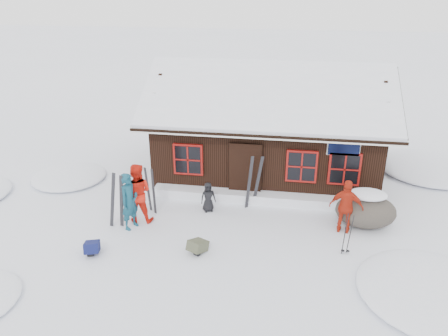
{
  "coord_description": "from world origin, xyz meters",
  "views": [
    {
      "loc": [
        2.34,
        -11.24,
        7.11
      ],
      "look_at": [
        0.23,
        2.01,
        1.3
      ],
      "focal_mm": 35.0,
      "sensor_mm": 36.0,
      "label": 1
    }
  ],
  "objects": [
    {
      "name": "backpack_olive",
      "position": [
        -0.03,
        -1.09,
        0.15
      ],
      "size": [
        0.6,
        0.66,
        0.29
      ],
      "primitive_type": "cube",
      "rotation": [
        0.0,
        0.0,
        -0.45
      ],
      "color": "#454833",
      "rests_on": "ground"
    },
    {
      "name": "snow_drift",
      "position": [
        1.5,
        2.25,
        0.17
      ],
      "size": [
        7.6,
        0.6,
        0.35
      ],
      "primitive_type": "cube",
      "color": "white",
      "rests_on": "ground"
    },
    {
      "name": "skier_teal",
      "position": [
        -2.34,
        -0.07,
        0.91
      ],
      "size": [
        0.66,
        0.78,
        1.83
      ],
      "primitive_type": "imported",
      "rotation": [
        0.0,
        0.0,
        1.18
      ],
      "color": "#124457",
      "rests_on": "ground"
    },
    {
      "name": "snow_mounds",
      "position": [
        1.65,
        1.86,
        0.0
      ],
      "size": [
        20.6,
        13.2,
        0.48
      ],
      "color": "white",
      "rests_on": "ground"
    },
    {
      "name": "ski_pair_mid",
      "position": [
        -2.03,
        1.02,
        0.75
      ],
      "size": [
        0.41,
        0.24,
        1.59
      ],
      "rotation": [
        0.0,
        0.0,
        -0.51
      ],
      "color": "black",
      "rests_on": "ground"
    },
    {
      "name": "ski_pair_right",
      "position": [
        1.24,
        1.95,
        0.88
      ],
      "size": [
        0.59,
        0.33,
        1.85
      ],
      "rotation": [
        0.0,
        0.0,
        0.5
      ],
      "color": "black",
      "rests_on": "ground"
    },
    {
      "name": "boulder",
      "position": [
        4.82,
        1.19,
        0.55
      ],
      "size": [
        1.84,
        1.38,
        1.08
      ],
      "color": "#4F483F",
      "rests_on": "ground"
    },
    {
      "name": "backpack_blue",
      "position": [
        -2.94,
        -1.61,
        0.14
      ],
      "size": [
        0.54,
        0.62,
        0.29
      ],
      "primitive_type": "cube",
      "rotation": [
        0.0,
        0.0,
        0.32
      ],
      "color": "#101648",
      "rests_on": "ground"
    },
    {
      "name": "ground",
      "position": [
        0.0,
        0.0,
        0.0
      ],
      "size": [
        120.0,
        120.0,
        0.0
      ],
      "primitive_type": "plane",
      "color": "white",
      "rests_on": "ground"
    },
    {
      "name": "skier_orange_right",
      "position": [
        4.15,
        0.7,
        0.86
      ],
      "size": [
        1.06,
        0.57,
        1.72
      ],
      "primitive_type": "imported",
      "rotation": [
        0.0,
        0.0,
        2.98
      ],
      "color": "#B32612",
      "rests_on": "ground"
    },
    {
      "name": "ski_pair_left",
      "position": [
        -2.74,
        -0.09,
        0.88
      ],
      "size": [
        0.63,
        0.2,
        1.86
      ],
      "rotation": [
        0.0,
        0.0,
        -0.16
      ],
      "color": "black",
      "rests_on": "ground"
    },
    {
      "name": "ski_poles",
      "position": [
        4.09,
        -0.48,
        0.61
      ],
      "size": [
        0.23,
        0.11,
        1.29
      ],
      "color": "black",
      "rests_on": "ground"
    },
    {
      "name": "mountain_hut",
      "position": [
        1.5,
        4.98,
        1.58
      ],
      "size": [
        8.9,
        6.09,
        4.42
      ],
      "color": "black",
      "rests_on": "ground"
    },
    {
      "name": "skier_orange_left",
      "position": [
        -2.26,
        0.37,
        0.97
      ],
      "size": [
        1.03,
        0.85,
        1.95
      ],
      "primitive_type": "imported",
      "rotation": [
        0.0,
        0.0,
        3.27
      ],
      "color": "red",
      "rests_on": "ground"
    },
    {
      "name": "skier_crouched",
      "position": [
        -0.19,
        1.34,
        0.51
      ],
      "size": [
        0.59,
        0.5,
        1.02
      ],
      "primitive_type": "imported",
      "rotation": [
        0.0,
        0.0,
        0.43
      ],
      "color": "black",
      "rests_on": "ground"
    }
  ]
}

